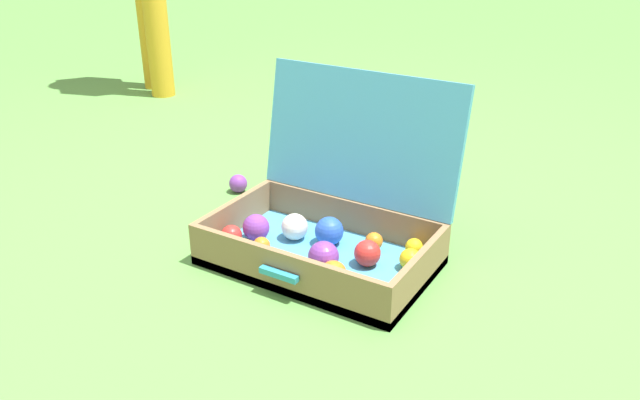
% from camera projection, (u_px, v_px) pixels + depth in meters
% --- Properties ---
extents(ground_plane, '(16.00, 16.00, 0.00)m').
position_uv_depth(ground_plane, '(310.00, 254.00, 1.83)').
color(ground_plane, '#569342').
extents(open_suitcase, '(0.61, 0.48, 0.49)m').
position_uv_depth(open_suitcase, '(330.00, 221.00, 1.78)').
color(open_suitcase, '#4799C6').
rests_on(open_suitcase, ground).
extents(stray_ball_on_grass, '(0.06, 0.06, 0.06)m').
position_uv_depth(stray_ball_on_grass, '(238.00, 183.00, 2.21)').
color(stray_ball_on_grass, purple).
rests_on(stray_ball_on_grass, ground).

